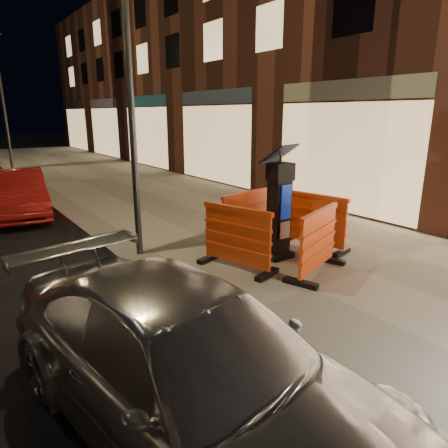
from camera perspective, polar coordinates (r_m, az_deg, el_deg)
ground_plane at (r=5.35m, az=-0.81°, el=-15.19°), size 120.00×120.00×0.00m
sidewalk at (r=7.27m, az=19.18°, el=-6.82°), size 6.00×60.00×0.15m
kerb at (r=5.32m, az=-0.81°, el=-14.50°), size 0.30×60.00×0.15m
parking_kiosk at (r=7.25m, az=7.88°, el=2.58°), size 0.75×0.75×1.95m
barrier_front at (r=6.73m, az=13.27°, el=-2.54°), size 1.51×1.01×1.09m
barrier_back at (r=8.05m, az=3.15°, el=0.84°), size 1.48×0.84×1.09m
barrier_kerbside at (r=6.77m, az=1.85°, el=-2.02°), size 0.95×1.50×1.09m
barrier_bldgside at (r=8.02m, az=12.73°, el=0.41°), size 0.86×1.49×1.09m
car_silver at (r=4.06m, az=-4.72°, el=-26.94°), size 2.51×4.71×1.30m
car_red at (r=12.35m, az=-26.93°, el=1.06°), size 1.74×3.89×1.24m
street_lamp_mid at (r=7.38m, az=-13.27°, el=18.39°), size 0.12×0.12×6.00m
street_lamp_far at (r=21.98m, az=-28.99°, el=14.80°), size 0.12×0.12×6.00m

